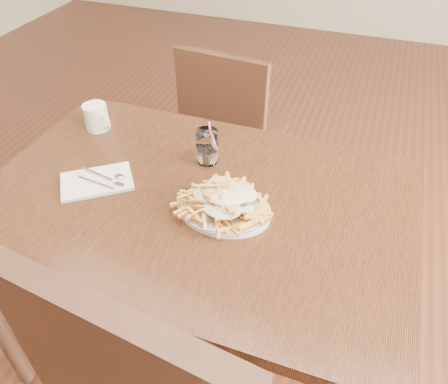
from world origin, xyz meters
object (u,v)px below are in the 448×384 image
at_px(chair_far, 231,126).
at_px(water_glass, 207,149).
at_px(fries_plate, 224,209).
at_px(coffee_mug, 97,117).
at_px(loaded_fries, 224,197).
at_px(table, 196,217).

distance_m(chair_far, water_glass, 0.70).
relative_size(fries_plate, coffee_mug, 2.54).
distance_m(chair_far, coffee_mug, 0.70).
bearing_deg(water_glass, loaded_fries, -57.64).
distance_m(fries_plate, loaded_fries, 0.05).
bearing_deg(table, water_glass, 99.26).
height_order(table, chair_far, chair_far).
bearing_deg(water_glass, chair_far, 102.56).
relative_size(table, coffee_mug, 11.01).
bearing_deg(fries_plate, coffee_mug, 155.52).
distance_m(chair_far, loaded_fries, 0.91).
xyz_separation_m(loaded_fries, water_glass, (-0.13, 0.20, -0.01)).
xyz_separation_m(fries_plate, loaded_fries, (0.00, 0.00, 0.05)).
xyz_separation_m(table, water_glass, (-0.03, 0.17, 0.12)).
bearing_deg(coffee_mug, fries_plate, -24.48).
height_order(chair_far, water_glass, water_glass).
height_order(chair_far, loaded_fries, chair_far).
bearing_deg(table, fries_plate, -17.15).
height_order(table, coffee_mug, coffee_mug).
bearing_deg(table, coffee_mug, 154.00).
xyz_separation_m(fries_plate, water_glass, (-0.13, 0.20, 0.04)).
relative_size(table, water_glass, 8.23).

